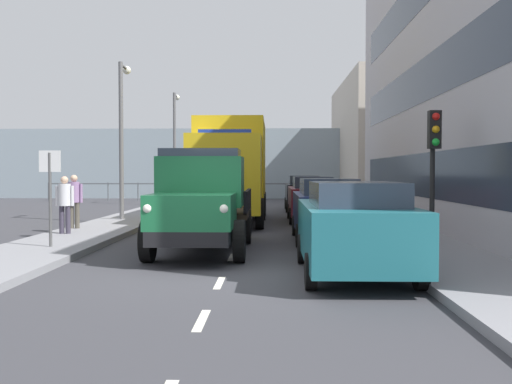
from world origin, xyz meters
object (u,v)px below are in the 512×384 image
car_maroon_kerbside_2 (312,198)px  car_white_oppositeside_0 (195,195)px  traffic_light_near (434,148)px  lamp_post_far (175,137)px  car_navy_kerbside_1 (327,209)px  truck_vintage_green (201,203)px  pedestrian_near_railing (65,200)px  street_sign (50,181)px  lamp_post_promenade (122,125)px  pedestrian_couple_a (74,197)px  car_grey_oppositeside_1 (211,191)px  car_black_kerbside_3 (303,193)px  car_teal_kerbside_near (354,227)px  lorry_cargo_yellow (231,167)px

car_maroon_kerbside_2 → car_white_oppositeside_0: (4.80, -2.57, 0.00)m
traffic_light_near → lamp_post_far: 21.07m
car_navy_kerbside_1 → traffic_light_near: size_ratio=1.38×
truck_vintage_green → car_navy_kerbside_1: bearing=-141.5°
pedestrian_near_railing → street_sign: bearing=103.6°
pedestrian_near_railing → lamp_post_promenade: 5.83m
truck_vintage_green → traffic_light_near: 5.67m
car_maroon_kerbside_2 → pedestrian_couple_a: pedestrian_couple_a is taller
car_white_oppositeside_0 → street_sign: 11.55m
car_grey_oppositeside_1 → traffic_light_near: 18.79m
car_black_kerbside_3 → car_teal_kerbside_near: bearing=90.0°
car_maroon_kerbside_2 → pedestrian_near_railing: bearing=38.8°
truck_vintage_green → car_navy_kerbside_1: size_ratio=1.28×
lorry_cargo_yellow → car_black_kerbside_3: lorry_cargo_yellow is taller
lamp_post_promenade → lorry_cargo_yellow: bearing=-172.7°
truck_vintage_green → car_white_oppositeside_0: truck_vintage_green is taller
car_black_kerbside_3 → lamp_post_promenade: lamp_post_promenade is taller
lamp_post_promenade → traffic_light_near: bearing=141.2°
car_maroon_kerbside_2 → lamp_post_far: 13.00m
truck_vintage_green → car_grey_oppositeside_1: truck_vintage_green is taller
pedestrian_couple_a → traffic_light_near: traffic_light_near is taller
car_teal_kerbside_near → street_sign: street_sign is taller
car_maroon_kerbside_2 → traffic_light_near: (-2.34, 8.29, 1.58)m
traffic_light_near → car_teal_kerbside_near: bearing=54.6°
truck_vintage_green → lamp_post_promenade: lamp_post_promenade is taller
car_navy_kerbside_1 → car_black_kerbside_3: (0.00, -12.44, -0.00)m
pedestrian_near_railing → lamp_post_far: size_ratio=0.26×
truck_vintage_green → pedestrian_near_railing: 5.12m
car_maroon_kerbside_2 → street_sign: 11.09m
pedestrian_couple_a → lamp_post_far: size_ratio=0.27×
pedestrian_couple_a → street_sign: 4.53m
lorry_cargo_yellow → street_sign: size_ratio=3.65×
pedestrian_near_railing → lamp_post_far: (-0.38, -16.48, 2.76)m
car_teal_kerbside_near → car_grey_oppositeside_1: size_ratio=1.12×
car_teal_kerbside_near → pedestrian_near_railing: pedestrian_near_railing is taller
car_grey_oppositeside_1 → traffic_light_near: bearing=112.4°
truck_vintage_green → car_grey_oppositeside_1: (1.65, -17.84, -0.28)m
car_grey_oppositeside_1 → car_white_oppositeside_0: bearing=90.0°
pedestrian_couple_a → street_sign: (-0.95, 4.39, 0.56)m
lorry_cargo_yellow → traffic_light_near: 9.74m
car_grey_oppositeside_1 → car_navy_kerbside_1: bearing=107.4°
lorry_cargo_yellow → car_teal_kerbside_near: lorry_cargo_yellow is taller
car_maroon_kerbside_2 → lamp_post_far: size_ratio=0.69×
pedestrian_near_railing → traffic_light_near: (-9.72, 2.35, 1.37)m
truck_vintage_green → lamp_post_promenade: (3.93, -8.12, 2.48)m
pedestrian_couple_a → lamp_post_far: (-0.64, -14.95, 2.74)m
lorry_cargo_yellow → pedestrian_near_railing: (4.32, 5.75, -0.97)m
car_black_kerbside_3 → car_maroon_kerbside_2: bearing=90.0°
car_white_oppositeside_0 → lamp_post_promenade: lamp_post_promenade is taller
car_grey_oppositeside_1 → pedestrian_near_railing: 15.19m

